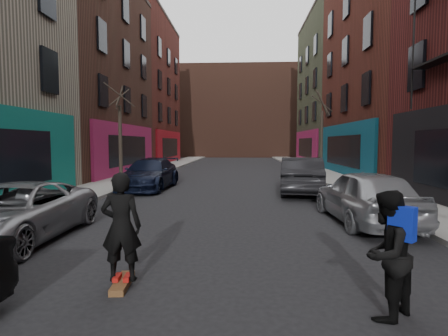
# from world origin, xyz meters

# --- Properties ---
(sidewalk_left) EXTENTS (2.50, 84.00, 0.13)m
(sidewalk_left) POSITION_xyz_m (-6.25, 30.00, 0.07)
(sidewalk_left) COLOR gray
(sidewalk_left) RESTS_ON ground
(sidewalk_right) EXTENTS (2.50, 84.00, 0.13)m
(sidewalk_right) POSITION_xyz_m (6.25, 30.00, 0.07)
(sidewalk_right) COLOR gray
(sidewalk_right) RESTS_ON ground
(building_far) EXTENTS (40.00, 10.00, 14.00)m
(building_far) POSITION_xyz_m (0.00, 56.00, 7.00)
(building_far) COLOR #47281E
(building_far) RESTS_ON ground
(tree_left_far) EXTENTS (2.00, 2.00, 6.50)m
(tree_left_far) POSITION_xyz_m (-6.20, 18.00, 3.38)
(tree_left_far) COLOR black
(tree_left_far) RESTS_ON sidewalk_left
(tree_right_far) EXTENTS (2.00, 2.00, 6.80)m
(tree_right_far) POSITION_xyz_m (6.20, 24.00, 3.53)
(tree_right_far) COLOR black
(tree_right_far) RESTS_ON sidewalk_right
(parked_left_far) EXTENTS (2.26, 4.77, 1.32)m
(parked_left_far) POSITION_xyz_m (-4.56, 6.39, 0.66)
(parked_left_far) COLOR gray
(parked_left_far) RESTS_ON ground
(parked_left_end) EXTENTS (2.22, 5.11, 1.46)m
(parked_left_end) POSITION_xyz_m (-3.87, 15.36, 0.73)
(parked_left_end) COLOR black
(parked_left_end) RESTS_ON ground
(parked_right_far) EXTENTS (2.02, 4.55, 1.52)m
(parked_right_far) POSITION_xyz_m (4.00, 8.64, 0.76)
(parked_right_far) COLOR #999BA1
(parked_right_far) RESTS_ON ground
(parked_right_end) EXTENTS (2.32, 5.02, 1.59)m
(parked_right_end) POSITION_xyz_m (3.20, 14.36, 0.80)
(parked_right_end) COLOR black
(parked_right_end) RESTS_ON ground
(skateboard) EXTENTS (0.30, 0.82, 0.10)m
(skateboard) POSITION_xyz_m (-1.27, 4.06, 0.05)
(skateboard) COLOR brown
(skateboard) RESTS_ON ground
(skateboarder) EXTENTS (0.65, 0.46, 1.69)m
(skateboarder) POSITION_xyz_m (-1.27, 4.06, 0.94)
(skateboarder) COLOR black
(skateboarder) RESTS_ON skateboard
(pedestrian) EXTENTS (1.01, 1.00, 1.64)m
(pedestrian) POSITION_xyz_m (2.43, 3.28, 0.83)
(pedestrian) COLOR black
(pedestrian) RESTS_ON ground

